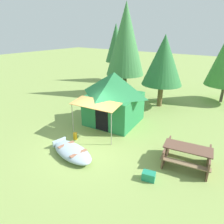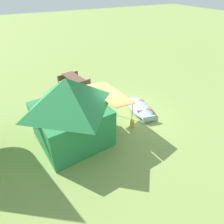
% 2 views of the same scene
% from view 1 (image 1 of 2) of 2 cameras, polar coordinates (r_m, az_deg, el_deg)
% --- Properties ---
extents(ground_plane, '(80.00, 80.00, 0.00)m').
position_cam_1_polar(ground_plane, '(9.72, -5.41, -8.87)').
color(ground_plane, '#869F50').
extents(beached_rowboat, '(2.47, 1.45, 0.39)m').
position_cam_1_polar(beached_rowboat, '(8.89, -11.28, -10.96)').
color(beached_rowboat, '#9BB2BE').
rests_on(beached_rowboat, ground_plane).
extents(canvas_cabin_tent, '(3.18, 4.09, 2.92)m').
position_cam_1_polar(canvas_cabin_tent, '(11.26, 0.56, 4.23)').
color(canvas_cabin_tent, '#277F44').
rests_on(canvas_cabin_tent, ground_plane).
extents(picnic_table, '(2.01, 1.73, 0.80)m').
position_cam_1_polar(picnic_table, '(8.58, 20.55, -11.14)').
color(picnic_table, brown).
rests_on(picnic_table, ground_plane).
extents(cooler_box, '(0.52, 0.41, 0.31)m').
position_cam_1_polar(cooler_box, '(7.68, 10.39, -17.47)').
color(cooler_box, '#1F8763').
rests_on(cooler_box, ground_plane).
extents(fuel_can, '(0.27, 0.27, 0.34)m').
position_cam_1_polar(fuel_can, '(10.11, -10.42, -6.74)').
color(fuel_can, gold).
rests_on(fuel_can, ground_plane).
extents(pine_tree_back_left, '(2.69, 2.69, 4.79)m').
position_cam_1_polar(pine_tree_back_left, '(13.94, 14.42, 14.01)').
color(pine_tree_back_left, brown).
rests_on(pine_tree_back_left, ground_plane).
extents(pine_tree_back_right, '(2.06, 2.06, 5.65)m').
position_cam_1_polar(pine_tree_back_right, '(21.05, 1.13, 18.99)').
color(pine_tree_back_right, '#4F342A').
rests_on(pine_tree_back_right, ground_plane).
extents(pine_tree_side, '(2.98, 2.98, 6.97)m').
position_cam_1_polar(pine_tree_side, '(16.23, 3.93, 19.79)').
color(pine_tree_side, '#434528').
rests_on(pine_tree_side, ground_plane).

